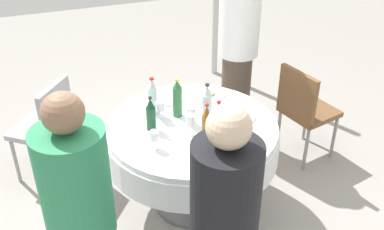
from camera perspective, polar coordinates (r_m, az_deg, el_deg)
ground_plane at (r=3.69m, az=0.00°, el=-10.87°), size 10.00×10.00×0.00m
dining_table at (r=3.32m, az=0.00°, el=-3.39°), size 1.24×1.24×0.74m
bottle_dark_green_left at (r=3.14m, az=-5.12°, el=0.04°), size 0.07×0.07×0.25m
bottle_green_right at (r=3.27m, az=-1.82°, el=2.01°), size 0.07×0.07×0.29m
bottle_amber_inner at (r=2.97m, az=1.81°, el=-1.36°), size 0.06×0.06×0.30m
bottle_clear_east at (r=3.21m, az=1.85°, el=1.34°), size 0.07×0.07×0.30m
bottle_dark_green_outer at (r=3.03m, az=3.27°, el=-0.79°), size 0.07×0.07×0.28m
bottle_clear_south at (r=3.31m, az=-4.89°, el=2.22°), size 0.07×0.07×0.29m
wine_glass_east at (r=3.25m, az=-3.97°, el=0.97°), size 0.06×0.06×0.15m
wine_glass_outer at (r=3.08m, az=-0.20°, el=-0.73°), size 0.06×0.06×0.15m
wine_glass_south at (r=3.09m, az=6.36°, el=-0.90°), size 0.07×0.07×0.14m
wine_glass_near at (r=2.96m, az=-4.68°, el=-2.71°), size 0.06×0.06×0.13m
wine_glass_front at (r=3.17m, az=-0.17°, el=0.34°), size 0.07×0.07×0.15m
plate_front at (r=3.59m, az=1.95°, el=2.59°), size 0.26×0.26×0.04m
plate_mid at (r=2.95m, az=4.84°, el=-4.87°), size 0.26×0.26×0.02m
plate_west at (r=3.55m, az=-2.93°, el=2.13°), size 0.24×0.24×0.02m
plate_far at (r=3.33m, az=5.91°, el=-0.14°), size 0.23×0.23×0.04m
spoon_right at (r=3.10m, az=-7.16°, el=-3.04°), size 0.18×0.07×0.00m
person_left at (r=2.42m, az=-13.42°, el=-13.17°), size 0.34×0.34×1.58m
person_right at (r=3.99m, az=5.69°, el=7.56°), size 0.34×0.34×1.66m
chair_south at (r=3.83m, az=-17.42°, el=-1.00°), size 0.56×0.56×0.87m
chair_near at (r=3.99m, az=13.67°, el=1.00°), size 0.48×0.48×0.87m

